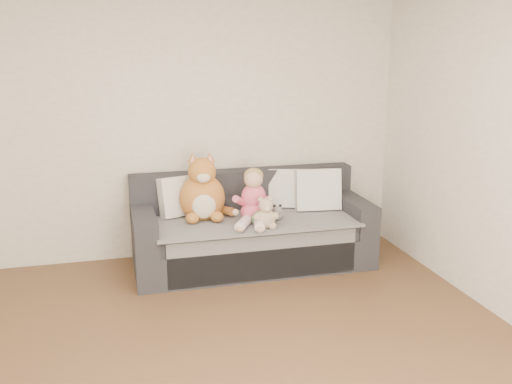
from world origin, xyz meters
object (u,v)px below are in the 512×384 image
(teddy_bear, at_px, (266,215))
(sippy_cup, at_px, (257,217))
(sofa, at_px, (251,232))
(toddler, at_px, (253,200))
(plush_cat, at_px, (203,194))

(teddy_bear, bearing_deg, sippy_cup, 109.21)
(sofa, xyz_separation_m, teddy_bear, (0.03, -0.40, 0.28))
(toddler, bearing_deg, plush_cat, 171.08)
(sofa, bearing_deg, sippy_cup, -92.06)
(toddler, xyz_separation_m, sippy_cup, (0.02, -0.07, -0.14))
(plush_cat, height_order, sippy_cup, plush_cat)
(sofa, distance_m, teddy_bear, 0.49)
(plush_cat, distance_m, sippy_cup, 0.56)
(plush_cat, bearing_deg, teddy_bear, -38.68)
(plush_cat, relative_size, sippy_cup, 5.20)
(teddy_bear, bearing_deg, plush_cat, 139.00)
(sofa, distance_m, toddler, 0.42)
(toddler, height_order, sippy_cup, toddler)
(sofa, bearing_deg, toddler, -98.30)
(plush_cat, xyz_separation_m, teddy_bear, (0.48, -0.43, -0.12))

